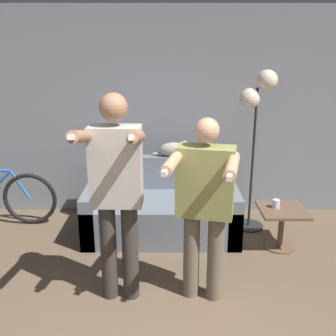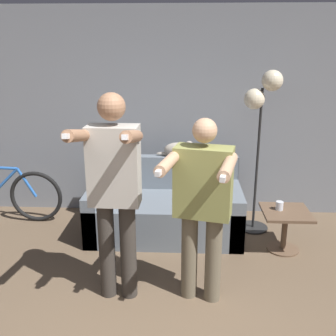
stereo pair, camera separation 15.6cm
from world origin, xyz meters
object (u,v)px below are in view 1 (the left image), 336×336
at_px(person_right, 206,200).
at_px(side_table, 283,220).
at_px(couch, 163,211).
at_px(cup, 277,204).
at_px(cat, 175,149).
at_px(person_left, 117,186).
at_px(floor_lamp, 258,107).

distance_m(person_right, side_table, 1.43).
bearing_deg(person_right, couch, 119.27).
bearing_deg(person_right, cup, 59.89).
bearing_deg(couch, side_table, -15.03).
bearing_deg(cat, person_left, -107.18).
relative_size(cat, cup, 4.85).
height_order(person_left, side_table, person_left).
distance_m(couch, side_table, 1.35).
xyz_separation_m(floor_lamp, side_table, (0.24, -0.51, -1.14)).
height_order(cat, cup, cat).
height_order(couch, cup, couch).
bearing_deg(floor_lamp, person_left, -135.09).
bearing_deg(couch, cat, 66.55).
height_order(couch, cat, cat).
height_order(couch, side_table, couch).
bearing_deg(cup, person_left, -149.49).
bearing_deg(cat, couch, -113.45).
height_order(person_left, floor_lamp, floor_lamp).
xyz_separation_m(person_left, cup, (1.58, 0.93, -0.54)).
distance_m(person_left, person_right, 0.73).
distance_m(side_table, cup, 0.19).
height_order(person_right, floor_lamp, floor_lamp).
height_order(person_left, cup, person_left).
xyz_separation_m(person_right, side_table, (0.93, 0.90, -0.60)).
distance_m(person_left, cat, 1.67).
height_order(cat, side_table, cat).
distance_m(couch, floor_lamp, 1.61).
relative_size(couch, side_table, 3.51).
bearing_deg(floor_lamp, cup, -70.66).
relative_size(person_right, cat, 3.56).
bearing_deg(floor_lamp, side_table, -65.13).
relative_size(couch, floor_lamp, 0.92).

